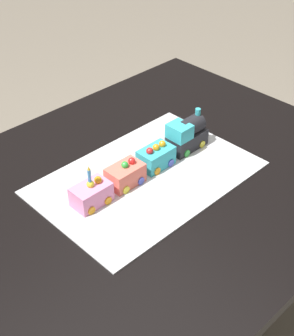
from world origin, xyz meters
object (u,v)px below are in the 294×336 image
Objects in this scene: cake_locomotive at (187,134)px; cake_car_gondola_bubblegum at (91,194)px; dining_table at (135,218)px; cake_car_tanker_turquoise at (156,157)px; birthday_candle at (89,174)px; cake_car_flatbed_coral at (125,175)px.

cake_locomotive reaches higher than cake_car_gondola_bubblegum.
dining_table is 14.00× the size of cake_car_tanker_turquoise.
cake_car_gondola_bubblegum is at bearing -0.00° from cake_locomotive.
cake_car_gondola_bubblegum is at bearing -14.22° from dining_table.
dining_table is 14.00× the size of cake_car_gondola_bubblegum.
cake_car_tanker_turquoise is at bearing -180.00° from birthday_candle.
dining_table is 0.18m from cake_car_tanker_turquoise.
cake_car_flatbed_coral is at bearing -0.00° from cake_locomotive.
cake_locomotive is 1.40× the size of cake_car_gondola_bubblegum.
cake_car_flatbed_coral reaches higher than dining_table.
cake_locomotive is 1.40× the size of cake_car_flatbed_coral.
cake_car_gondola_bubblegum is 0.07m from birthday_candle.
cake_car_tanker_turquoise is 0.12m from cake_car_flatbed_coral.
cake_locomotive is 1.40× the size of cake_car_tanker_turquoise.
cake_car_gondola_bubblegum is (0.36, -0.00, -0.02)m from cake_locomotive.
cake_car_tanker_turquoise reaches higher than dining_table.
cake_car_tanker_turquoise is 0.25m from birthday_candle.
cake_car_gondola_bubblegum is at bearing 0.00° from cake_car_tanker_turquoise.
cake_locomotive reaches higher than dining_table.
cake_locomotive is 0.25m from cake_car_flatbed_coral.
cake_car_tanker_turquoise is at bearing 180.00° from cake_car_gondola_bubblegum.
cake_car_flatbed_coral is (0.01, -0.03, 0.14)m from dining_table.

